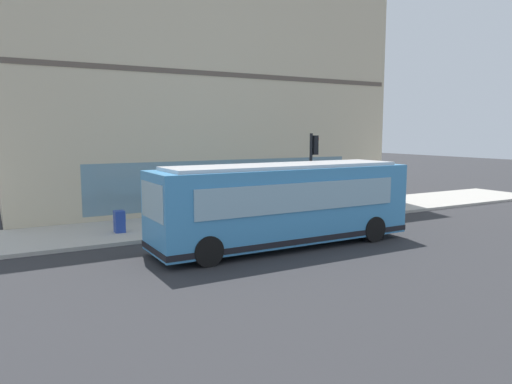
{
  "coord_description": "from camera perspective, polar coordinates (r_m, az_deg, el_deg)",
  "views": [
    {
      "loc": [
        -15.15,
        11.0,
        4.24
      ],
      "look_at": [
        2.19,
        1.31,
        1.75
      ],
      "focal_mm": 33.59,
      "sensor_mm": 36.0,
      "label": 1
    }
  ],
  "objects": [
    {
      "name": "traffic_light_near_corner",
      "position": [
        22.73,
        6.81,
        3.88
      ],
      "size": [
        0.32,
        0.49,
        4.03
      ],
      "color": "black",
      "rests_on": "sidewalk_curb"
    },
    {
      "name": "ground",
      "position": [
        19.19,
        6.64,
        -5.65
      ],
      "size": [
        120.0,
        120.0,
        0.0
      ],
      "primitive_type": "plane",
      "color": "#2D2D30"
    },
    {
      "name": "pedestrian_near_building_entrance",
      "position": [
        23.87,
        -5.44,
        -0.57
      ],
      "size": [
        0.32,
        0.32,
        1.57
      ],
      "color": "gold",
      "rests_on": "sidewalk_curb"
    },
    {
      "name": "fire_hydrant",
      "position": [
        24.67,
        11.18,
        -1.67
      ],
      "size": [
        0.35,
        0.35,
        0.74
      ],
      "color": "gold",
      "rests_on": "sidewalk_curb"
    },
    {
      "name": "pedestrian_by_light_pole",
      "position": [
        24.3,
        0.22,
        -0.45
      ],
      "size": [
        0.32,
        0.32,
        1.54
      ],
      "color": "#3359A5",
      "rests_on": "sidewalk_curb"
    },
    {
      "name": "city_bus_nearside",
      "position": [
        17.78,
        3.3,
        -1.54
      ],
      "size": [
        2.67,
        10.06,
        3.07
      ],
      "color": "#3F8CC6",
      "rests_on": "ground"
    },
    {
      "name": "newspaper_vending_box",
      "position": [
        20.41,
        -15.95,
        -3.38
      ],
      "size": [
        0.44,
        0.42,
        0.9
      ],
      "color": "#263F99",
      "rests_on": "sidewalk_curb"
    },
    {
      "name": "sidewalk_curb",
      "position": [
        23.29,
        -0.52,
        -3.15
      ],
      "size": [
        4.71,
        40.0,
        0.15
      ],
      "primitive_type": "cube",
      "color": "#B2ADA3",
      "rests_on": "ground"
    },
    {
      "name": "pedestrian_near_hydrant",
      "position": [
        22.2,
        -10.88,
        -0.86
      ],
      "size": [
        0.32,
        0.32,
        1.8
      ],
      "color": "silver",
      "rests_on": "sidewalk_curb"
    },
    {
      "name": "pedestrian_walking_along_curb",
      "position": [
        25.52,
        3.68,
        0.03
      ],
      "size": [
        0.32,
        0.32,
        1.63
      ],
      "color": "#8C3F8C",
      "rests_on": "sidewalk_curb"
    },
    {
      "name": "building_corner",
      "position": [
        29.08,
        -7.03,
        11.54
      ],
      "size": [
        8.77,
        21.27,
        13.0
      ],
      "color": "beige",
      "rests_on": "ground"
    }
  ]
}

